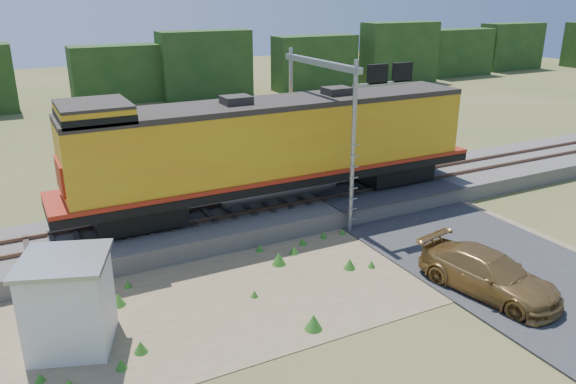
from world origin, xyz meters
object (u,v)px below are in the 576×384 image
shed (69,302)px  car (489,274)px  signal_gantry (335,97)px  locomotive (273,146)px

shed → car: shed is taller
signal_gantry → car: (0.89, -8.83, -4.78)m
shed → signal_gantry: (12.30, 5.45, 4.07)m
signal_gantry → shed: bearing=-156.1°
car → locomotive: bearing=99.7°
locomotive → signal_gantry: signal_gantry is taller
shed → locomotive: bearing=52.2°
shed → car: 13.63m
shed → car: bearing=5.2°
signal_gantry → car: signal_gantry is taller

